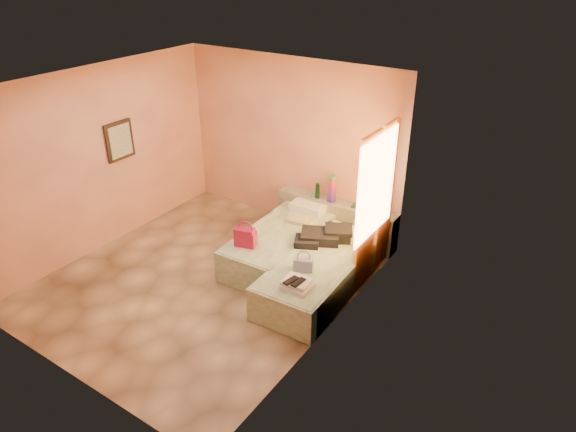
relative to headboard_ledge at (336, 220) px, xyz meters
The scene contains 16 objects.
ground 2.34m from the headboard_ledge, 114.90° to the right, with size 4.50×4.50×0.00m, color tan.
room_walls 2.25m from the headboard_ledge, 116.65° to the right, with size 4.02×4.51×2.81m.
headboard_ledge is the anchor object (origin of this frame).
bed_left 1.12m from the headboard_ledge, 109.65° to the right, with size 0.90×2.00×0.50m, color beige.
bed_right 1.58m from the headboard_ledge, 70.53° to the right, with size 0.90×2.00×0.50m, color beige.
water_bottle 0.57m from the headboard_ledge, behind, with size 0.07×0.07×0.26m, color #13361C.
rainbow_box 0.56m from the headboard_ledge, 150.10° to the right, with size 0.10×0.10×0.45m, color #AF1540.
small_dish 0.54m from the headboard_ledge, behind, with size 0.12×0.12×0.03m, color #4D8D6B.
green_book 0.50m from the headboard_ledge, ahead, with size 0.19×0.14×0.03m, color #213F27.
flower_vase 0.82m from the headboard_ledge, ahead, with size 0.21×0.21×0.27m, color white.
magenta_handbag 1.79m from the headboard_ledge, 107.96° to the right, with size 0.30×0.17×0.28m, color #AF1540.
khaki_garment 0.75m from the headboard_ledge, 114.10° to the right, with size 0.34×0.27×0.06m, color tan.
clothes_pile 1.06m from the headboard_ledge, 72.40° to the right, with size 0.59×0.59×0.18m, color black.
blue_handbag 1.84m from the headboard_ledge, 75.12° to the right, with size 0.26×0.11×0.16m, color #40619A.
towel_stack 2.24m from the headboard_ledge, 73.96° to the right, with size 0.35×0.30×0.10m, color silver.
sandal_pair 2.28m from the headboard_ledge, 74.67° to the right, with size 0.16×0.21×0.02m, color black.
Camera 1 is at (4.38, -4.46, 4.28)m, focal length 32.00 mm.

